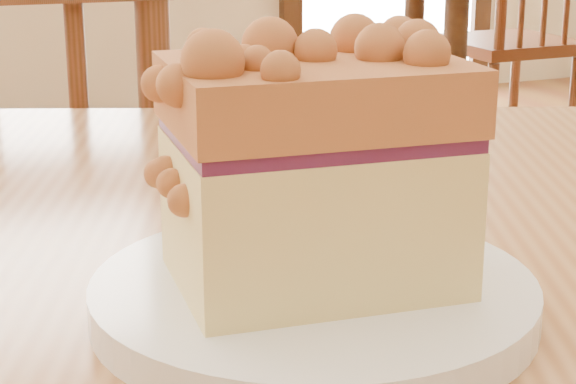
{
  "coord_description": "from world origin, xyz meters",
  "views": [
    {
      "loc": [
        0.11,
        -0.19,
        0.93
      ],
      "look_at": [
        0.27,
        0.22,
        0.8
      ],
      "focal_mm": 62.0,
      "sensor_mm": 36.0,
      "label": 1
    }
  ],
  "objects_px": {
    "cafe_chair_main": "(4,313)",
    "cafe_chair_second": "(515,40)",
    "cake_slice": "(312,157)",
    "plate": "(313,298)"
  },
  "relations": [
    {
      "from": "cafe_chair_main",
      "to": "cake_slice",
      "type": "relative_size",
      "value": 6.5
    },
    {
      "from": "plate",
      "to": "cafe_chair_second",
      "type": "bearing_deg",
      "value": 53.59
    },
    {
      "from": "cake_slice",
      "to": "plate",
      "type": "bearing_deg",
      "value": 16.3
    },
    {
      "from": "cafe_chair_main",
      "to": "cafe_chair_second",
      "type": "bearing_deg",
      "value": -134.47
    },
    {
      "from": "plate",
      "to": "cake_slice",
      "type": "xyz_separation_m",
      "value": [
        -0.0,
        -0.0,
        0.06
      ]
    },
    {
      "from": "cafe_chair_main",
      "to": "cake_slice",
      "type": "height_order",
      "value": "cafe_chair_main"
    },
    {
      "from": "cafe_chair_second",
      "to": "cake_slice",
      "type": "height_order",
      "value": "cafe_chair_second"
    },
    {
      "from": "plate",
      "to": "cake_slice",
      "type": "bearing_deg",
      "value": -168.4
    },
    {
      "from": "cafe_chair_second",
      "to": "cafe_chair_main",
      "type": "bearing_deg",
      "value": 40.09
    },
    {
      "from": "plate",
      "to": "cake_slice",
      "type": "height_order",
      "value": "cake_slice"
    }
  ]
}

